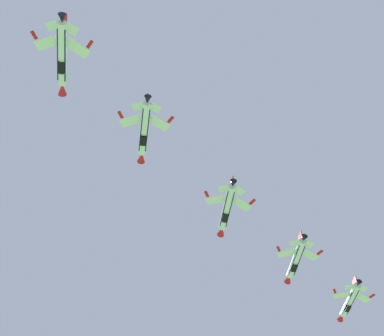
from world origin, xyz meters
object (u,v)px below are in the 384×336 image
(fighter_jet_left_wing, at_px, (296,259))
(fighter_jet_right_wing, at_px, (227,208))
(fighter_jet_lead, at_px, (350,301))
(fighter_jet_left_outer, at_px, (144,130))
(fighter_jet_right_outer, at_px, (62,56))

(fighter_jet_left_wing, bearing_deg, fighter_jet_right_wing, -141.82)
(fighter_jet_lead, bearing_deg, fighter_jet_left_outer, -139.71)
(fighter_jet_lead, relative_size, fighter_jet_right_outer, 1.00)
(fighter_jet_lead, relative_size, fighter_jet_left_wing, 1.00)
(fighter_jet_left_wing, distance_m, fighter_jet_right_wing, 23.24)
(fighter_jet_left_wing, bearing_deg, fighter_jet_lead, 42.56)
(fighter_jet_left_wing, xyz_separation_m, fighter_jet_left_outer, (-37.18, -29.55, 2.77))
(fighter_jet_lead, height_order, fighter_jet_left_outer, fighter_jet_lead)
(fighter_jet_right_wing, distance_m, fighter_jet_right_outer, 45.83)
(fighter_jet_right_wing, xyz_separation_m, fighter_jet_right_outer, (-34.19, -30.48, 1.77))
(fighter_jet_lead, xyz_separation_m, fighter_jet_left_outer, (-55.67, -46.16, -0.06))
(fighter_jet_lead, distance_m, fighter_jet_right_wing, 48.17)
(fighter_jet_left_outer, height_order, fighter_jet_right_outer, fighter_jet_left_outer)
(fighter_jet_left_wing, distance_m, fighter_jet_right_outer, 69.01)
(fighter_jet_right_wing, bearing_deg, fighter_jet_right_outer, -137.66)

